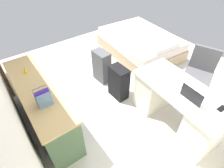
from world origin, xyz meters
name	(u,v)px	position (x,y,z in m)	size (l,w,h in m)	color
ground_plane	(129,87)	(0.00, 0.00, 0.00)	(5.19, 5.19, 0.00)	beige
desk	(177,106)	(-1.08, -0.02, 0.39)	(1.48, 0.75, 0.74)	silver
office_chair	(197,76)	(-0.85, -0.86, 0.42)	(0.59, 0.59, 0.94)	black
credenza	(43,106)	(0.15, 1.63, 0.39)	(1.80, 0.48, 0.79)	#4C6B47
bed	(140,44)	(0.86, -1.09, 0.24)	(2.00, 1.54, 0.58)	tan
suitcase_black	(119,83)	(-0.06, 0.32, 0.32)	(0.36, 0.22, 0.64)	black
suitcase_spare_grey	(102,66)	(0.53, 0.29, 0.33)	(0.36, 0.22, 0.66)	#4C4C51
laptop	(193,97)	(-1.27, 0.05, 0.79)	(0.32, 0.24, 0.21)	silver
computer_mouse	(179,86)	(-1.01, -0.01, 0.76)	(0.06, 0.10, 0.03)	white
cell_phone_near_laptop	(222,108)	(-1.58, -0.10, 0.75)	(0.07, 0.14, 0.01)	black
book_row	(43,97)	(-0.23, 1.64, 0.90)	(0.15, 0.17, 0.24)	#5E80A0
figurine_small	(25,70)	(0.54, 1.64, 0.84)	(0.08, 0.08, 0.11)	gold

